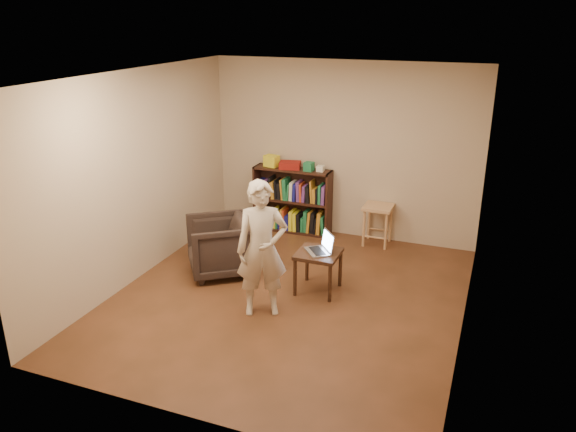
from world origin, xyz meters
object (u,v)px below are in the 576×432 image
at_px(bookshelf, 293,204).
at_px(laptop, 322,247).
at_px(person, 262,249).
at_px(armchair, 220,246).
at_px(side_table, 318,259).
at_px(stool, 378,213).

xyz_separation_m(bookshelf, laptop, (1.03, -1.75, 0.13)).
xyz_separation_m(bookshelf, person, (0.58, -2.49, 0.34)).
height_order(bookshelf, armchair, bookshelf).
bearing_deg(bookshelf, person, -76.90).
bearing_deg(laptop, person, -69.61).
bearing_deg(side_table, stool, 78.60).
relative_size(armchair, person, 0.52).
bearing_deg(bookshelf, side_table, -60.61).
xyz_separation_m(stool, laptop, (-0.31, -1.69, 0.09)).
distance_m(bookshelf, stool, 1.35).
height_order(stool, armchair, armchair).
relative_size(side_table, person, 0.33).
bearing_deg(stool, side_table, -101.40).
xyz_separation_m(side_table, person, (-0.42, -0.72, 0.35)).
distance_m(laptop, person, 0.89).
bearing_deg(person, stool, 46.15).
bearing_deg(bookshelf, laptop, -59.52).
distance_m(bookshelf, person, 2.58).
relative_size(armchair, side_table, 1.58).
bearing_deg(armchair, stool, 98.86).
xyz_separation_m(stool, armchair, (-1.69, -1.67, -0.11)).
height_order(bookshelf, side_table, bookshelf).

